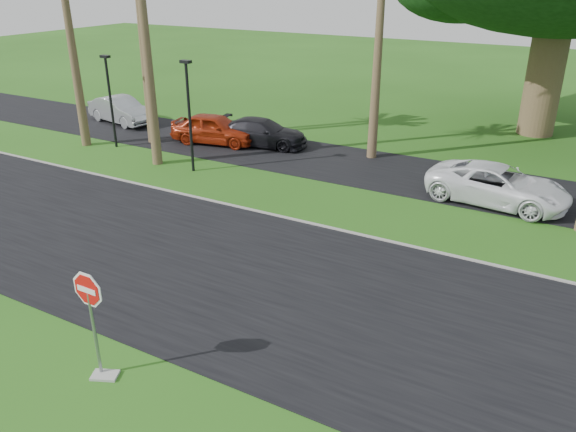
{
  "coord_description": "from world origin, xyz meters",
  "views": [
    {
      "loc": [
        8.72,
        -9.47,
        7.99
      ],
      "look_at": [
        1.9,
        2.73,
        1.8
      ],
      "focal_mm": 35.0,
      "sensor_mm": 36.0,
      "label": 1
    }
  ],
  "objects_px": {
    "car_silver": "(121,110)",
    "car_minivan": "(498,185)",
    "stop_sign_near": "(90,303)",
    "car_dark": "(262,133)",
    "car_red": "(215,129)"
  },
  "relations": [
    {
      "from": "stop_sign_near",
      "to": "car_dark",
      "type": "relative_size",
      "value": 0.59
    },
    {
      "from": "car_silver",
      "to": "car_minivan",
      "type": "height_order",
      "value": "car_silver"
    },
    {
      "from": "stop_sign_near",
      "to": "car_minivan",
      "type": "relative_size",
      "value": 0.52
    },
    {
      "from": "car_red",
      "to": "car_minivan",
      "type": "relative_size",
      "value": 0.85
    },
    {
      "from": "stop_sign_near",
      "to": "car_red",
      "type": "distance_m",
      "value": 17.35
    },
    {
      "from": "stop_sign_near",
      "to": "car_dark",
      "type": "height_order",
      "value": "stop_sign_near"
    },
    {
      "from": "stop_sign_near",
      "to": "car_red",
      "type": "bearing_deg",
      "value": 117.84
    },
    {
      "from": "car_silver",
      "to": "car_dark",
      "type": "relative_size",
      "value": 0.97
    },
    {
      "from": "car_minivan",
      "to": "car_dark",
      "type": "bearing_deg",
      "value": 85.27
    },
    {
      "from": "car_dark",
      "to": "car_minivan",
      "type": "height_order",
      "value": "car_minivan"
    },
    {
      "from": "car_silver",
      "to": "car_dark",
      "type": "height_order",
      "value": "car_silver"
    },
    {
      "from": "car_minivan",
      "to": "car_red",
      "type": "bearing_deg",
      "value": 90.29
    },
    {
      "from": "car_dark",
      "to": "car_minivan",
      "type": "xyz_separation_m",
      "value": [
        11.42,
        -2.08,
        0.06
      ]
    },
    {
      "from": "car_silver",
      "to": "car_minivan",
      "type": "distance_m",
      "value": 20.67
    },
    {
      "from": "stop_sign_near",
      "to": "car_minivan",
      "type": "bearing_deg",
      "value": 68.44
    }
  ]
}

